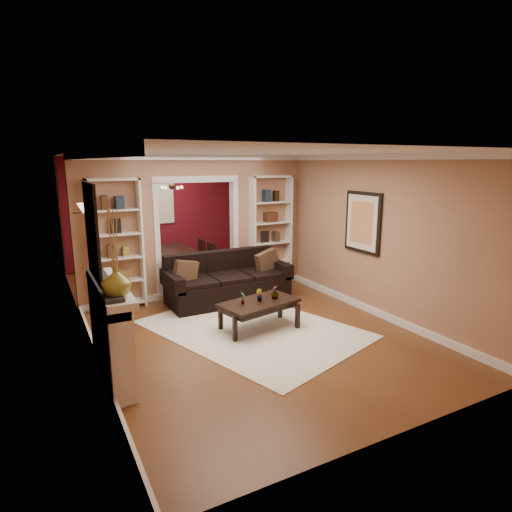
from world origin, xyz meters
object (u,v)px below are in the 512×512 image
fireplace (112,330)px  sofa (228,278)px  dining_table (175,264)px  coffee_table (259,315)px  bookshelf_left (116,245)px  bookshelf_right (270,232)px

fireplace → sofa: bearing=39.1°
sofa → dining_table: 2.19m
coffee_table → bookshelf_left: bookshelf_left is taller
sofa → fireplace: fireplace is taller
bookshelf_left → bookshelf_right: 3.10m
bookshelf_left → sofa: bearing=-17.3°
coffee_table → fireplace: (-2.27, -0.47, 0.35)m
sofa → fireplace: bearing=-140.9°
coffee_table → bookshelf_right: size_ratio=0.52×
fireplace → dining_table: 4.60m
sofa → bookshelf_left: bearing=162.7°
fireplace → bookshelf_left: bearing=78.0°
sofa → dining_table: (-0.35, 2.16, -0.14)m
bookshelf_right → bookshelf_left: bearing=180.0°
coffee_table → fireplace: fireplace is taller
coffee_table → bookshelf_right: (1.37, 2.06, 0.92)m
bookshelf_left → fireplace: 2.65m
bookshelf_left → dining_table: bookshelf_left is taller
bookshelf_left → bookshelf_right: size_ratio=1.00×
sofa → coffee_table: size_ratio=1.93×
bookshelf_left → dining_table: bearing=46.1°
sofa → bookshelf_left: bookshelf_left is taller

